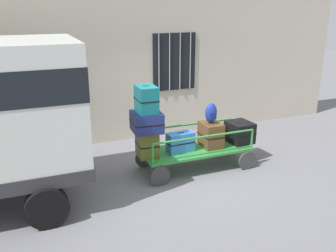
{
  "coord_description": "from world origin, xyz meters",
  "views": [
    {
      "loc": [
        -3.02,
        -6.64,
        3.48
      ],
      "look_at": [
        -0.28,
        0.1,
        1.06
      ],
      "focal_mm": 39.63,
      "sensor_mm": 36.0,
      "label": 1
    }
  ],
  "objects_px": {
    "luggage_cart": "(195,152)",
    "suitcase_left_top": "(146,99)",
    "suitcase_center_bottom": "(211,135)",
    "suitcase_midleft_bottom": "(181,142)",
    "backpack": "(211,113)",
    "suitcase_left_middle": "(147,122)",
    "suitcase_midright_bottom": "(240,132)",
    "suitcase_left_bottom": "(147,144)"
  },
  "relations": [
    {
      "from": "suitcase_center_bottom",
      "to": "suitcase_midright_bottom",
      "type": "distance_m",
      "value": 0.74
    },
    {
      "from": "suitcase_left_middle",
      "to": "suitcase_midright_bottom",
      "type": "distance_m",
      "value": 2.27
    },
    {
      "from": "suitcase_midleft_bottom",
      "to": "luggage_cart",
      "type": "bearing_deg",
      "value": 3.56
    },
    {
      "from": "suitcase_left_middle",
      "to": "suitcase_center_bottom",
      "type": "xyz_separation_m",
      "value": [
        1.48,
        -0.02,
        -0.47
      ]
    },
    {
      "from": "suitcase_left_middle",
      "to": "backpack",
      "type": "relative_size",
      "value": 1.5
    },
    {
      "from": "luggage_cart",
      "to": "backpack",
      "type": "relative_size",
      "value": 5.59
    },
    {
      "from": "suitcase_midleft_bottom",
      "to": "suitcase_midright_bottom",
      "type": "relative_size",
      "value": 1.0
    },
    {
      "from": "backpack",
      "to": "suitcase_left_middle",
      "type": "bearing_deg",
      "value": 179.86
    },
    {
      "from": "suitcase_left_top",
      "to": "backpack",
      "type": "relative_size",
      "value": 1.26
    },
    {
      "from": "suitcase_left_bottom",
      "to": "backpack",
      "type": "xyz_separation_m",
      "value": [
        1.47,
        0.0,
        0.49
      ]
    },
    {
      "from": "suitcase_left_top",
      "to": "backpack",
      "type": "distance_m",
      "value": 1.54
    },
    {
      "from": "suitcase_midright_bottom",
      "to": "backpack",
      "type": "distance_m",
      "value": 0.91
    },
    {
      "from": "suitcase_midleft_bottom",
      "to": "suitcase_midright_bottom",
      "type": "height_order",
      "value": "suitcase_midright_bottom"
    },
    {
      "from": "suitcase_left_middle",
      "to": "suitcase_midright_bottom",
      "type": "bearing_deg",
      "value": -0.54
    },
    {
      "from": "suitcase_center_bottom",
      "to": "suitcase_left_top",
      "type": "bearing_deg",
      "value": 179.86
    },
    {
      "from": "suitcase_left_bottom",
      "to": "luggage_cart",
      "type": "bearing_deg",
      "value": -0.91
    },
    {
      "from": "suitcase_left_bottom",
      "to": "suitcase_left_top",
      "type": "distance_m",
      "value": 0.95
    },
    {
      "from": "suitcase_left_bottom",
      "to": "suitcase_center_bottom",
      "type": "xyz_separation_m",
      "value": [
        1.48,
        -0.01,
        0.0
      ]
    },
    {
      "from": "suitcase_left_middle",
      "to": "backpack",
      "type": "height_order",
      "value": "backpack"
    },
    {
      "from": "suitcase_left_top",
      "to": "suitcase_midleft_bottom",
      "type": "relative_size",
      "value": 0.92
    },
    {
      "from": "suitcase_left_bottom",
      "to": "suitcase_midleft_bottom",
      "type": "relative_size",
      "value": 0.89
    },
    {
      "from": "suitcase_left_bottom",
      "to": "suitcase_left_middle",
      "type": "xyz_separation_m",
      "value": [
        -0.0,
        0.01,
        0.47
      ]
    },
    {
      "from": "suitcase_left_middle",
      "to": "suitcase_center_bottom",
      "type": "height_order",
      "value": "suitcase_left_middle"
    },
    {
      "from": "suitcase_left_top",
      "to": "suitcase_midright_bottom",
      "type": "distance_m",
      "value": 2.42
    },
    {
      "from": "suitcase_left_bottom",
      "to": "suitcase_midleft_bottom",
      "type": "xyz_separation_m",
      "value": [
        0.74,
        -0.04,
        -0.06
      ]
    },
    {
      "from": "luggage_cart",
      "to": "suitcase_left_top",
      "type": "distance_m",
      "value": 1.71
    },
    {
      "from": "suitcase_left_bottom",
      "to": "suitcase_midright_bottom",
      "type": "distance_m",
      "value": 2.22
    },
    {
      "from": "suitcase_left_middle",
      "to": "suitcase_left_top",
      "type": "bearing_deg",
      "value": -90.0
    },
    {
      "from": "suitcase_left_top",
      "to": "suitcase_midleft_bottom",
      "type": "bearing_deg",
      "value": -2.67
    },
    {
      "from": "suitcase_center_bottom",
      "to": "luggage_cart",
      "type": "bearing_deg",
      "value": -178.78
    },
    {
      "from": "luggage_cart",
      "to": "suitcase_left_bottom",
      "type": "xyz_separation_m",
      "value": [
        -1.11,
        0.02,
        0.35
      ]
    },
    {
      "from": "luggage_cart",
      "to": "suitcase_left_bottom",
      "type": "distance_m",
      "value": 1.16
    },
    {
      "from": "suitcase_midright_bottom",
      "to": "backpack",
      "type": "height_order",
      "value": "backpack"
    },
    {
      "from": "suitcase_midright_bottom",
      "to": "suitcase_midleft_bottom",
      "type": "bearing_deg",
      "value": -179.04
    },
    {
      "from": "suitcase_left_middle",
      "to": "backpack",
      "type": "xyz_separation_m",
      "value": [
        1.47,
        -0.0,
        0.02
      ]
    },
    {
      "from": "suitcase_left_top",
      "to": "suitcase_midright_bottom",
      "type": "xyz_separation_m",
      "value": [
        2.22,
        -0.01,
        -0.98
      ]
    },
    {
      "from": "suitcase_left_top",
      "to": "suitcase_center_bottom",
      "type": "xyz_separation_m",
      "value": [
        1.48,
        -0.0,
        -0.95
      ]
    },
    {
      "from": "suitcase_midleft_bottom",
      "to": "backpack",
      "type": "relative_size",
      "value": 1.38
    },
    {
      "from": "suitcase_left_middle",
      "to": "suitcase_midleft_bottom",
      "type": "height_order",
      "value": "suitcase_left_middle"
    },
    {
      "from": "suitcase_left_middle",
      "to": "suitcase_midright_bottom",
      "type": "relative_size",
      "value": 1.09
    },
    {
      "from": "luggage_cart",
      "to": "suitcase_left_top",
      "type": "xyz_separation_m",
      "value": [
        -1.11,
        0.01,
        1.3
      ]
    },
    {
      "from": "suitcase_left_middle",
      "to": "suitcase_center_bottom",
      "type": "relative_size",
      "value": 1.19
    }
  ]
}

